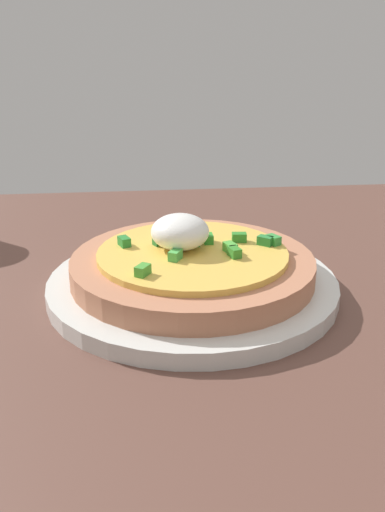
# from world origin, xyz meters

# --- Properties ---
(dining_table) EXTENTS (1.14, 0.67, 0.03)m
(dining_table) POSITION_xyz_m (0.00, 0.00, 0.01)
(dining_table) COLOR brown
(dining_table) RESTS_ON ground
(plate) EXTENTS (0.25, 0.25, 0.01)m
(plate) POSITION_xyz_m (-0.04, -0.02, 0.03)
(plate) COLOR silver
(plate) RESTS_ON dining_table
(pizza) EXTENTS (0.21, 0.21, 0.06)m
(pizza) POSITION_xyz_m (-0.04, -0.02, 0.05)
(pizza) COLOR #BB7858
(pizza) RESTS_ON plate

